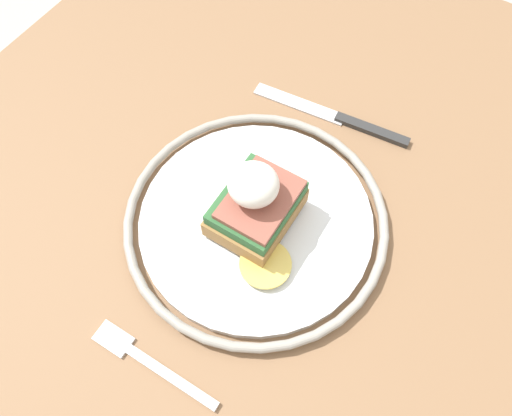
% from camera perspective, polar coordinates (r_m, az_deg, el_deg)
% --- Properties ---
extents(ground_plane, '(6.00, 6.00, 0.00)m').
position_cam_1_polar(ground_plane, '(1.27, -0.14, -16.60)').
color(ground_plane, '#B2ADA3').
extents(dining_table, '(0.95, 0.82, 0.76)m').
position_cam_1_polar(dining_table, '(0.66, -0.25, -5.09)').
color(dining_table, '#846042').
rests_on(dining_table, ground_plane).
extents(plate, '(0.28, 0.28, 0.02)m').
position_cam_1_polar(plate, '(0.53, 0.00, -1.39)').
color(plate, silver).
rests_on(plate, dining_table).
extents(sandwich, '(0.11, 0.10, 0.08)m').
position_cam_1_polar(sandwich, '(0.50, 0.03, 0.50)').
color(sandwich, '#9E703D').
rests_on(sandwich, plate).
extents(fork, '(0.02, 0.14, 0.00)m').
position_cam_1_polar(fork, '(0.50, -12.16, -16.83)').
color(fork, silver).
rests_on(fork, dining_table).
extents(knife, '(0.03, 0.20, 0.01)m').
position_cam_1_polar(knife, '(0.62, 9.84, 9.95)').
color(knife, '#2D2D2D').
rests_on(knife, dining_table).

